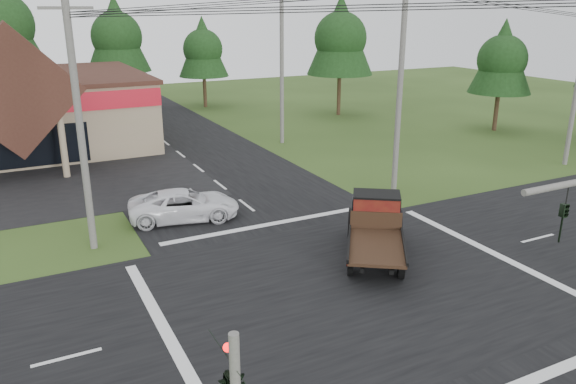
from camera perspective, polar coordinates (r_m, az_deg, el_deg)
ground at (r=21.40m, az=6.35°, el=-9.50°), size 120.00×120.00×0.00m
road_ns at (r=21.40m, az=6.35°, el=-9.48°), size 12.00×120.00×0.02m
road_ew at (r=21.40m, az=6.35°, el=-9.48°), size 120.00×12.00×0.02m
traffic_signal_corner at (r=11.02m, az=-5.76°, el=-17.52°), size 0.53×2.48×4.40m
utility_pole_nw at (r=24.29m, az=-20.40°, el=6.36°), size 2.00×0.30×10.50m
utility_pole_ne at (r=30.40m, az=11.30°, el=10.32°), size 2.00×0.30×11.50m
utility_pole_n at (r=42.25m, az=-0.63°, el=12.63°), size 2.00×0.30×11.20m
tree_row_d at (r=58.74m, az=-17.04°, el=15.08°), size 6.16×6.16×11.11m
tree_row_e at (r=58.86m, az=-8.65°, el=14.34°), size 5.04×5.04×9.09m
tree_side_ne at (r=53.97m, az=5.36°, el=15.55°), size 6.16×6.16×11.11m
tree_side_e_near at (r=49.90m, az=20.96°, el=12.68°), size 5.04×5.04×9.09m
antique_flatbed_truck at (r=23.36m, az=8.93°, el=-3.82°), size 5.18×6.14×2.47m
white_pickup at (r=27.86m, az=-10.50°, el=-1.29°), size 5.72×3.55×1.48m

